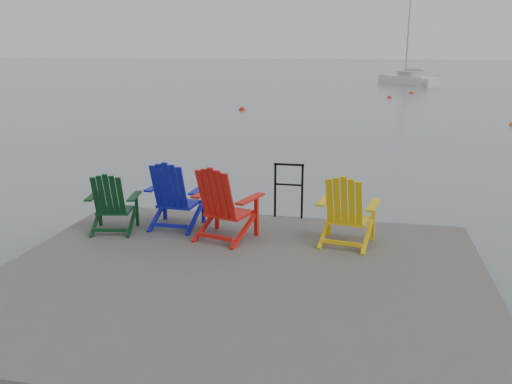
% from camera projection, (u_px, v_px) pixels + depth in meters
% --- Properties ---
extents(ground, '(400.00, 400.00, 0.00)m').
position_uv_depth(ground, '(239.00, 312.00, 6.71)').
color(ground, slate).
rests_on(ground, ground).
extents(dock, '(6.00, 5.00, 1.40)m').
position_uv_depth(dock, '(238.00, 287.00, 6.62)').
color(dock, '#2A2725').
rests_on(dock, ground).
extents(handrail, '(0.48, 0.04, 0.90)m').
position_uv_depth(handrail, '(289.00, 185.00, 8.71)').
color(handrail, black).
rests_on(handrail, dock).
extents(chair_green, '(0.82, 0.78, 0.92)m').
position_uv_depth(chair_green, '(112.00, 202.00, 8.03)').
color(chair_green, black).
rests_on(chair_green, dock).
extents(chair_blue, '(0.87, 0.81, 1.05)m').
position_uv_depth(chair_blue, '(175.00, 194.00, 8.21)').
color(chair_blue, '#0F149B').
rests_on(chair_blue, dock).
extents(chair_red, '(1.01, 0.96, 1.08)m').
position_uv_depth(chair_red, '(224.00, 203.00, 7.70)').
color(chair_red, red).
rests_on(chair_red, dock).
extents(chair_yellow, '(0.90, 0.85, 1.02)m').
position_uv_depth(chair_yellow, '(347.00, 210.00, 7.48)').
color(chair_yellow, yellow).
rests_on(chair_yellow, dock).
extents(sailboat_near, '(5.23, 6.98, 9.92)m').
position_uv_depth(sailboat_near, '(407.00, 81.00, 51.06)').
color(sailboat_near, silver).
rests_on(sailboat_near, ground).
extents(buoy_b, '(0.35, 0.35, 0.35)m').
position_uv_depth(buoy_b, '(242.00, 110.00, 29.26)').
color(buoy_b, '#BA190A').
rests_on(buoy_b, ground).
extents(buoy_c, '(0.34, 0.34, 0.34)m').
position_uv_depth(buoy_c, '(412.00, 94.00, 40.59)').
color(buoy_c, red).
rests_on(buoy_c, ground).
extents(buoy_d, '(0.32, 0.32, 0.32)m').
position_uv_depth(buoy_d, '(390.00, 98.00, 36.89)').
color(buoy_d, red).
rests_on(buoy_d, ground).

